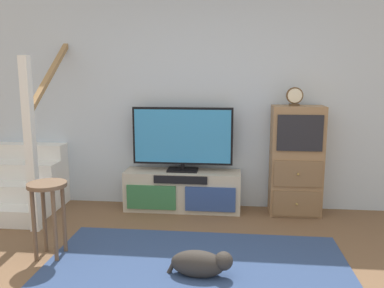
{
  "coord_description": "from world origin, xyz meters",
  "views": [
    {
      "loc": [
        0.29,
        -2.31,
        1.62
      ],
      "look_at": [
        -0.15,
        1.82,
        0.88
      ],
      "focal_mm": 36.66,
      "sensor_mm": 36.0,
      "label": 1
    }
  ],
  "objects": [
    {
      "name": "bar_stool_near",
      "position": [
        -1.32,
        0.84,
        0.51
      ],
      "size": [
        0.34,
        0.34,
        0.68
      ],
      "color": "brown",
      "rests_on": "ground_plane"
    },
    {
      "name": "media_console",
      "position": [
        -0.3,
        2.19,
        0.24
      ],
      "size": [
        1.38,
        0.38,
        0.48
      ],
      "color": "#BCB29E",
      "rests_on": "ground_plane"
    },
    {
      "name": "desk_clock",
      "position": [
        0.97,
        2.19,
        1.37
      ],
      "size": [
        0.18,
        0.08,
        0.21
      ],
      "color": "#4C3823",
      "rests_on": "side_cabinet"
    },
    {
      "name": "dog",
      "position": [
        0.05,
        0.62,
        0.12
      ],
      "size": [
        0.54,
        0.24,
        0.23
      ],
      "color": "#332D28",
      "rests_on": "ground_plane"
    },
    {
      "name": "side_cabinet",
      "position": [
        1.02,
        2.2,
        0.63
      ],
      "size": [
        0.58,
        0.38,
        1.27
      ],
      "color": "#93704C",
      "rests_on": "ground_plane"
    },
    {
      "name": "television",
      "position": [
        -0.3,
        2.22,
        0.88
      ],
      "size": [
        1.19,
        0.22,
        0.76
      ],
      "color": "black",
      "rests_on": "media_console"
    },
    {
      "name": "area_rug",
      "position": [
        0.0,
        0.6,
        0.01
      ],
      "size": [
        2.6,
        1.8,
        0.01
      ],
      "primitive_type": "cube",
      "color": "navy",
      "rests_on": "ground_plane"
    },
    {
      "name": "back_wall",
      "position": [
        0.0,
        2.46,
        1.35
      ],
      "size": [
        6.4,
        0.12,
        2.7
      ],
      "primitive_type": "cube",
      "color": "silver",
      "rests_on": "ground_plane"
    },
    {
      "name": "staircase",
      "position": [
        -2.24,
        2.2,
        0.37
      ],
      "size": [
        1.0,
        1.36,
        2.2
      ],
      "color": "white",
      "rests_on": "ground_plane"
    }
  ]
}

